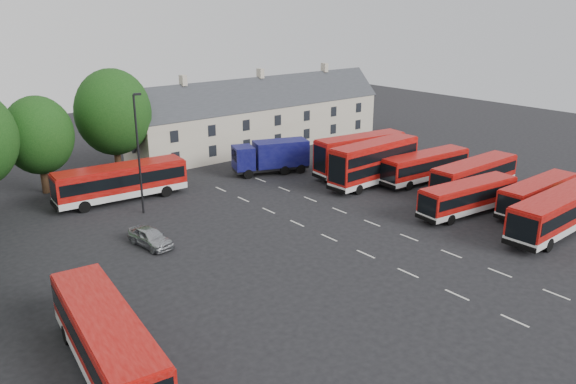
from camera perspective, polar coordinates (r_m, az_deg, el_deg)
name	(u,v)px	position (r m, az deg, el deg)	size (l,w,h in m)	color
ground	(347,246)	(43.78, 6.00, -5.44)	(140.00, 140.00, 0.00)	black
lane_markings	(351,230)	(46.71, 6.45, -3.87)	(5.15, 33.80, 0.01)	beige
terrace_houses	(261,117)	(73.31, -2.76, 7.60)	(35.70, 7.13, 10.06)	beige
bus_row_a	(558,210)	(49.93, 25.78, -1.70)	(12.05, 3.13, 3.38)	silver
bus_row_b	(538,193)	(54.67, 24.08, -0.13)	(10.26, 2.54, 2.89)	silver
bus_row_c	(468,195)	(51.93, 17.84, -0.31)	(10.47, 3.41, 2.91)	silver
bus_row_d	(474,174)	(58.14, 18.41, 1.77)	(11.26, 2.76, 3.18)	silver
bus_row_e	(425,165)	(60.30, 13.75, 2.72)	(11.02, 3.23, 3.08)	silver
bus_dd_south	(374,161)	(58.04, 8.75, 3.17)	(11.08, 2.97, 4.51)	silver
bus_dd_north	(360,153)	(61.28, 7.31, 3.98)	(10.88, 3.69, 4.37)	silver
bus_west	(106,337)	(30.11, -17.98, -13.86)	(4.00, 12.16, 3.38)	silver
bus_north	(121,180)	(55.00, -16.61, 1.20)	(12.34, 3.75, 3.44)	silver
box_truck	(272,155)	(61.56, -1.67, 3.74)	(8.59, 5.18, 3.59)	black
silver_car	(150,237)	(44.50, -13.81, -4.47)	(1.74, 4.32, 1.47)	#ABAEB2
lamppost	(139,151)	(50.20, -14.94, 4.04)	(0.74, 0.43, 10.67)	black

